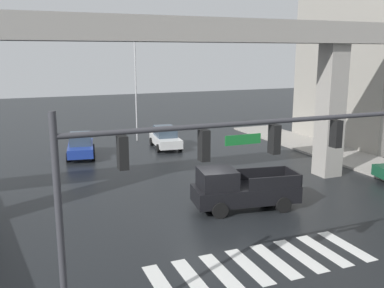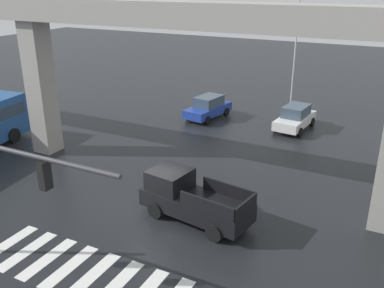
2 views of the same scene
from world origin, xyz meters
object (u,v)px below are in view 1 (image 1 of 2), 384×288
sedan_blue (81,145)px  street_lamp_mid_block (320,93)px  flagpole (136,69)px  sedan_white (165,138)px  traffic_signal_mast (199,161)px  pickup_truck (240,190)px

sedan_blue → street_lamp_mid_block: street_lamp_mid_block is taller
street_lamp_mid_block → sedan_blue: bearing=160.7°
sedan_blue → flagpole: 8.67m
street_lamp_mid_block → flagpole: (-11.12, 10.02, 1.54)m
sedan_white → flagpole: 6.55m
sedan_blue → street_lamp_mid_block: 17.97m
sedan_white → traffic_signal_mast: (-6.46, -21.68, 3.83)m
flagpole → traffic_signal_mast: bearing=-101.6°
sedan_blue → sedan_white: same height
sedan_white → traffic_signal_mast: traffic_signal_mast is taller
street_lamp_mid_block → flagpole: bearing=138.0°
pickup_truck → sedan_blue: bearing=111.8°
pickup_truck → street_lamp_mid_block: size_ratio=0.74×
sedan_white → traffic_signal_mast: 22.94m
flagpole → sedan_blue: bearing=-142.5°
traffic_signal_mast → street_lamp_mid_block: (16.36, 15.40, -0.12)m
pickup_truck → flagpole: size_ratio=0.50×
flagpole → sedan_white: bearing=-72.0°
pickup_truck → street_lamp_mid_block: bearing=36.2°
pickup_truck → sedan_blue: 14.96m
sedan_white → flagpole: (-1.22, 3.74, 5.24)m
sedan_blue → traffic_signal_mast: (0.23, -21.21, 3.83)m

